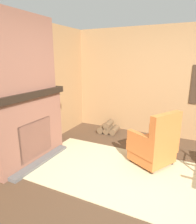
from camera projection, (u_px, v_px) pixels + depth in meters
The scene contains 9 objects.
ground_plane at pixel (141, 191), 2.85m from camera, with size 14.00×14.00×0.00m, color #4C3523.
wood_panel_wall_left at pixel (12, 91), 3.52m from camera, with size 0.06×5.29×2.55m.
wood_panel_wall_back at pixel (172, 83), 4.56m from camera, with size 5.29×0.09×2.55m.
fireplace_hearth at pixel (27, 127), 3.58m from camera, with size 0.65×1.59×1.29m.
chimney_breast at pixel (19, 53), 3.25m from camera, with size 0.38×1.31×1.24m.
area_rug at pixel (132, 175), 3.23m from camera, with size 3.52×1.70×0.01m.
armchair at pixel (154, 146), 3.48m from camera, with size 0.86×0.88×0.99m.
firewood_stack at pixel (108, 128), 5.09m from camera, with size 0.51×0.46×0.29m.
storage_case at pixel (41, 84), 3.87m from camera, with size 0.17×0.20×0.12m.
Camera 1 is at (0.52, -2.48, 1.83)m, focal length 32.00 mm.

